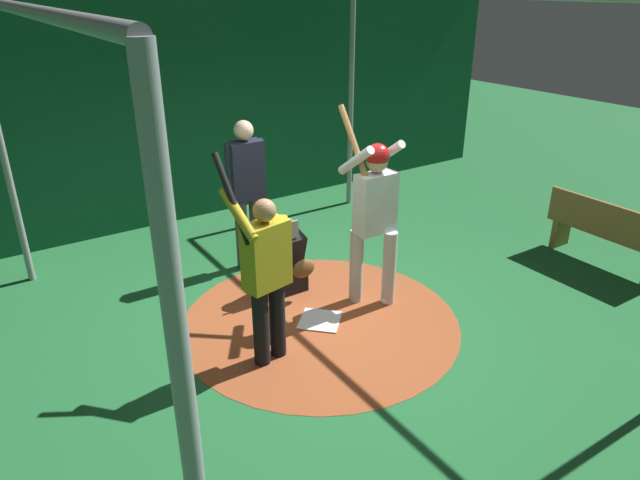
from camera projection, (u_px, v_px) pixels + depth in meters
ground_plane at (320, 321)px, 6.07m from camera, size 27.83×27.83×0.00m
dirt_circle at (320, 321)px, 6.07m from camera, size 2.94×2.94×0.01m
home_plate at (320, 320)px, 6.07m from camera, size 0.59×0.59×0.01m
batter at (374, 209)px, 6.00m from camera, size 0.68×0.49×2.16m
catcher at (287, 263)px, 6.55m from camera, size 0.58×0.40×0.91m
umpire at (246, 187)px, 6.84m from camera, size 0.23×0.49×1.86m
visitor at (266, 271)px, 5.09m from camera, size 0.55×0.55×2.00m
back_wall at (178, 104)px, 8.14m from camera, size 0.23×11.83×3.40m
cage_frame at (320, 113)px, 5.16m from camera, size 5.54×4.86×3.20m
bench at (605, 232)px, 7.14m from camera, size 1.51×0.36×0.85m
baseball_0 at (385, 301)px, 6.37m from camera, size 0.07×0.07×0.07m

